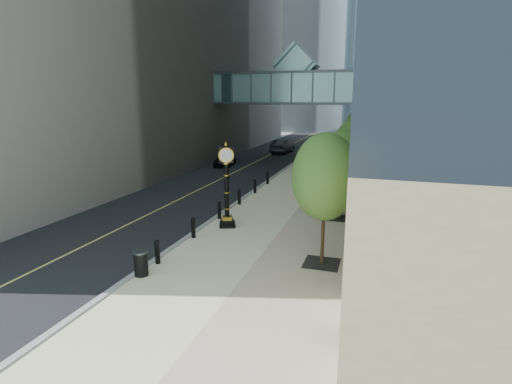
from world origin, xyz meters
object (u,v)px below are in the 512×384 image
(car_far, at_px, (283,146))
(street_clock, at_px, (227,191))
(trash_bin, at_px, (141,264))
(pedestrian, at_px, (358,200))
(car_near, at_px, (225,159))

(car_far, bearing_deg, street_clock, 101.46)
(street_clock, xyz_separation_m, trash_bin, (-0.89, -6.48, -1.42))
(trash_bin, bearing_deg, car_far, 95.35)
(pedestrian, distance_m, car_near, 19.64)
(street_clock, distance_m, car_near, 19.40)
(pedestrian, bearing_deg, car_near, -66.35)
(pedestrian, bearing_deg, street_clock, 10.60)
(pedestrian, relative_size, car_far, 0.38)
(trash_bin, distance_m, car_near, 25.23)
(car_far, bearing_deg, car_near, 77.18)
(street_clock, height_order, trash_bin, street_clock)
(street_clock, bearing_deg, car_near, 90.78)
(street_clock, bearing_deg, pedestrian, 9.48)
(trash_bin, relative_size, car_near, 0.23)
(car_near, distance_m, car_far, 11.41)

